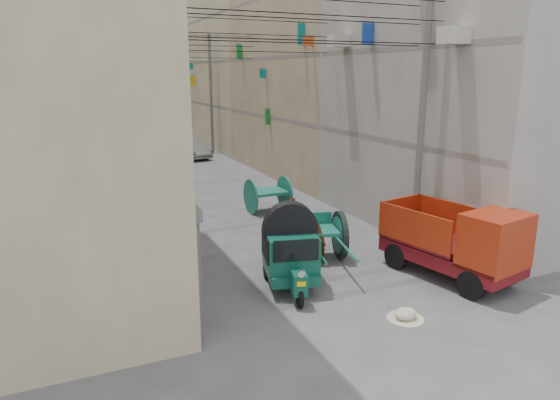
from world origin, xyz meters
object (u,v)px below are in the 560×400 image
auto_rickshaw (290,249)px  distant_car_grey (190,148)px  second_cart (268,194)px  distant_car_green (136,131)px  feed_sack (406,314)px  tonga_cart (318,235)px  distant_car_white (160,150)px  horse (306,230)px  mini_truck (464,246)px

auto_rickshaw → distant_car_grey: size_ratio=0.65×
second_cart → distant_car_green: bearing=90.7°
auto_rickshaw → feed_sack: auto_rickshaw is taller
tonga_cart → auto_rickshaw: bearing=-123.9°
distant_car_white → horse: bearing=87.4°
distant_car_white → distant_car_grey: distant_car_grey is taller
feed_sack → distant_car_grey: distant_car_grey is taller
mini_truck → distant_car_grey: (-1.65, 22.96, -0.36)m
distant_car_white → distant_car_green: distant_car_white is taller
second_cart → distant_car_green: size_ratio=0.42×
distant_car_green → horse: bearing=97.1°
auto_rickshaw → distant_car_green: 34.19m
second_cart → horse: bearing=-101.7°
auto_rickshaw → mini_truck: bearing=-6.0°
distant_car_grey → distant_car_white: bearing=163.1°
second_cart → distant_car_white: (-1.55, 14.54, -0.11)m
feed_sack → distant_car_green: distant_car_green is taller
mini_truck → feed_sack: 3.03m
feed_sack → distant_car_green: size_ratio=0.14×
tonga_cart → distant_car_green: tonga_cart is taller
horse → distant_car_grey: 19.58m
auto_rickshaw → distant_car_grey: 21.52m
auto_rickshaw → second_cart: (2.27, 6.99, -0.28)m
horse → distant_car_green: (-0.37, 32.36, -0.28)m
tonga_cart → second_cart: (0.67, 5.55, -0.01)m
tonga_cart → distant_car_white: (-0.88, 20.09, -0.12)m
second_cart → feed_sack: second_cart is taller
distant_car_grey → second_cart: bearing=-103.2°
auto_rickshaw → distant_car_grey: (2.66, 21.36, -0.38)m
horse → distant_car_green: horse is taller
distant_car_white → feed_sack: bearing=87.6°
tonga_cart → distant_car_white: 20.11m
tonga_cart → second_cart: size_ratio=2.09×
feed_sack → distant_car_white: bearing=92.1°
auto_rickshaw → distant_car_green: auto_rickshaw is taller
tonga_cart → distant_car_white: bearing=106.5°
distant_car_white → distant_car_grey: size_ratio=0.95×
second_cart → feed_sack: (-0.64, -9.72, -0.61)m
second_cart → feed_sack: bearing=-95.7°
auto_rickshaw → tonga_cart: auto_rickshaw is taller
auto_rickshaw → feed_sack: (1.63, -2.72, -0.89)m
tonga_cart → horse: 0.44m
horse → distant_car_white: bearing=-104.2°
second_cart → distant_car_grey: bearing=86.5°
second_cart → distant_car_grey: 14.37m
auto_rickshaw → feed_sack: 3.29m
distant_car_grey → feed_sack: bearing=-104.1°
auto_rickshaw → mini_truck: size_ratio=0.64×
auto_rickshaw → distant_car_white: (0.72, 21.53, -0.39)m
horse → distant_car_green: 32.37m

